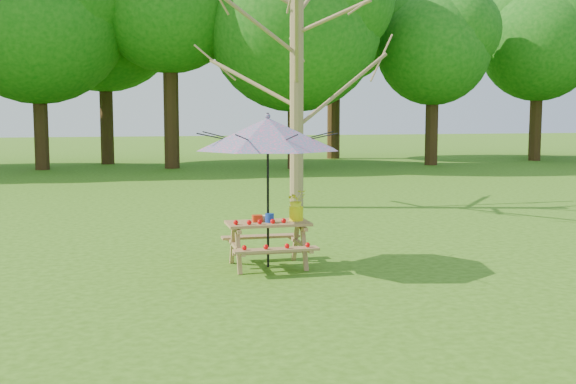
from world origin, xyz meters
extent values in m
cylinder|color=#988352|center=(4.46, 10.72, 2.42)|extent=(0.33, 0.33, 4.83)
cube|color=#8E5D40|center=(2.45, 4.44, 0.65)|extent=(1.20, 0.62, 0.04)
cube|color=#8E5D40|center=(2.45, 3.89, 0.36)|extent=(1.20, 0.22, 0.04)
cube|color=#8E5D40|center=(2.45, 4.99, 0.36)|extent=(1.20, 0.22, 0.04)
cylinder|color=black|center=(2.45, 4.44, 1.12)|extent=(0.04, 0.04, 2.25)
cone|color=teal|center=(2.45, 4.44, 1.95)|extent=(2.47, 2.47, 0.46)
sphere|color=teal|center=(2.45, 4.44, 2.20)|extent=(0.08, 0.08, 0.08)
cube|color=red|center=(2.30, 4.49, 0.72)|extent=(0.14, 0.12, 0.10)
cylinder|color=#153AAB|center=(2.46, 4.39, 0.74)|extent=(0.13, 0.13, 0.13)
cube|color=white|center=(2.39, 4.62, 0.71)|extent=(0.13, 0.13, 0.07)
cylinder|color=#ECEB0C|center=(2.88, 4.48, 0.77)|extent=(0.21, 0.21, 0.21)
imported|color=yellow|center=(2.88, 4.48, 0.97)|extent=(0.33, 0.31, 0.31)
camera|label=1|loc=(0.30, -5.71, 2.28)|focal=45.00mm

